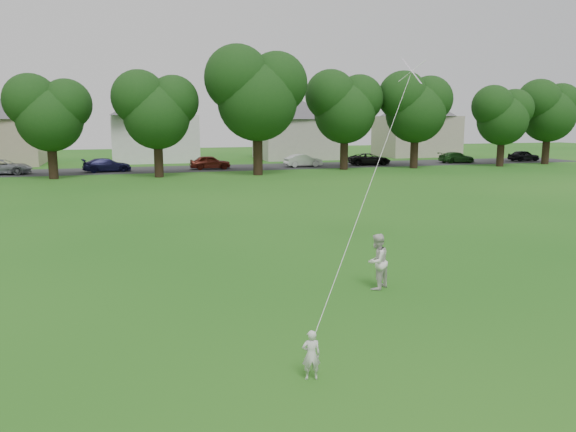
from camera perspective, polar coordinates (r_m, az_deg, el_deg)
name	(u,v)px	position (r m, az deg, el deg)	size (l,w,h in m)	color
ground	(312,333)	(12.71, 2.43, -11.79)	(160.00, 160.00, 0.00)	#175413
street	(163,169)	(53.49, -12.62, 4.64)	(90.00, 7.00, 0.01)	#2D2D30
toddler	(311,355)	(10.48, 2.37, -13.91)	(0.34, 0.22, 0.94)	silver
older_boy	(377,262)	(15.78, 9.02, -4.59)	(0.76, 0.59, 1.56)	silver
kite	(377,166)	(14.84, 9.03, 5.06)	(3.86, 4.90, 12.12)	white
tree_row	(178,98)	(47.49, -11.13, 11.65)	(82.32, 9.73, 10.86)	black
parked_cars	(213,163)	(52.98, -7.64, 5.40)	(73.31, 2.44, 1.28)	black
house_row	(154,119)	(63.26, -13.46, 9.52)	(77.07, 13.47, 9.13)	silver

